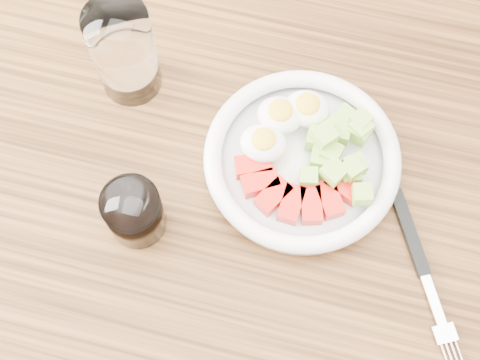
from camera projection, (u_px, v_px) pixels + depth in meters
name	position (u px, v px, depth m)	size (l,w,h in m)	color
ground	(243.00, 310.00, 1.51)	(4.00, 4.00, 0.00)	brown
dining_table	(245.00, 223.00, 0.89)	(1.50, 0.90, 0.77)	brown
bowl	(302.00, 157.00, 0.79)	(0.23, 0.23, 0.06)	white
fork	(418.00, 257.00, 0.76)	(0.12, 0.20, 0.01)	black
water_glass	(124.00, 52.00, 0.79)	(0.08, 0.08, 0.14)	white
coffee_glass	(134.00, 213.00, 0.75)	(0.07, 0.07, 0.08)	white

